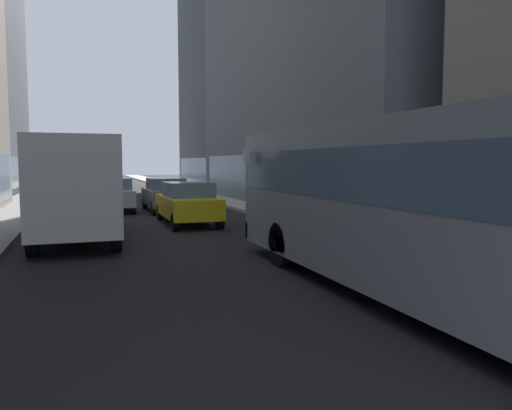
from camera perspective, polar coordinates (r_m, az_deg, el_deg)
The scene contains 10 objects.
ground_plane at distance 35.12m, azimuth -15.22°, elevation 0.91°, with size 120.00×120.00×0.00m, color black.
sidewalk_left at distance 35.16m, azimuth -24.52°, elevation 0.76°, with size 2.40×110.00×0.15m, color gray.
sidewalk_right at distance 35.99m, azimuth -6.13°, elevation 1.27°, with size 2.40×110.00×0.15m, color #ADA89E.
transit_bus at distance 8.63m, azimuth 19.21°, elevation 0.79°, with size 2.78×11.53×3.05m.
car_grey_wagon at distance 24.19m, azimuth -10.44°, elevation 1.21°, with size 1.78×4.32×1.62m.
car_white_van at distance 43.64m, azimuth -17.67°, elevation 2.68°, with size 1.71×4.07×1.62m.
car_silver_sedan at distance 24.87m, azimuth -16.25°, elevation 1.19°, with size 1.80×4.38×1.62m.
car_yellow_taxi at distance 19.00m, azimuth -7.92°, elevation 0.25°, with size 1.81×4.38×1.62m.
car_red_coupe at distance 33.94m, azimuth -17.13°, elevation 2.12°, with size 1.88×3.90×1.62m.
box_truck at distance 16.04m, azimuth -20.23°, elevation 2.15°, with size 2.30×7.50×3.05m.
Camera 1 is at (-2.59, 0.06, 2.36)m, focal length 34.58 mm.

